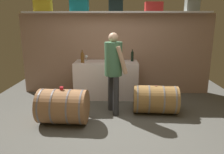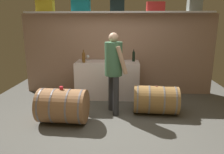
# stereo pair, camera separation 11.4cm
# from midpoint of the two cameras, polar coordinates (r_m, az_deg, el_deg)

# --- Properties ---
(ground_plane) EXTENTS (5.89, 7.39, 0.02)m
(ground_plane) POSITION_cam_midpoint_polar(r_m,az_deg,el_deg) (4.18, 0.03, -10.76)
(ground_plane) COLOR #53534E
(back_wall_panel) EXTENTS (4.69, 0.10, 1.97)m
(back_wall_panel) POSITION_cam_midpoint_polar(r_m,az_deg,el_deg) (5.42, 0.48, 6.00)
(back_wall_panel) COLOR #9F7C65
(back_wall_panel) RESTS_ON ground
(high_shelf_board) EXTENTS (4.31, 0.40, 0.03)m
(high_shelf_board) POSITION_cam_midpoint_polar(r_m,az_deg,el_deg) (5.23, 0.47, 16.72)
(high_shelf_board) COLOR white
(high_shelf_board) RESTS_ON back_wall_panel
(toolcase_yellow) EXTENTS (0.40, 0.25, 0.32)m
(toolcase_yellow) POSITION_cam_midpoint_polar(r_m,az_deg,el_deg) (5.54, -18.37, 17.71)
(toolcase_yellow) COLOR yellow
(toolcase_yellow) RESTS_ON high_shelf_board
(toolcase_teal) EXTENTS (0.43, 0.23, 0.32)m
(toolcase_teal) POSITION_cam_midpoint_polar(r_m,az_deg,el_deg) (5.32, -9.33, 18.38)
(toolcase_teal) COLOR #137886
(toolcase_teal) RESTS_ON high_shelf_board
(toolcase_black) EXTENTS (0.34, 0.27, 0.30)m
(toolcase_black) POSITION_cam_midpoint_polar(r_m,az_deg,el_deg) (5.24, 0.29, 18.55)
(toolcase_black) COLOR black
(toolcase_black) RESTS_ON high_shelf_board
(toolcase_red) EXTENTS (0.41, 0.22, 0.21)m
(toolcase_red) POSITION_cam_midpoint_polar(r_m,az_deg,el_deg) (5.29, 10.33, 17.79)
(toolcase_red) COLOR red
(toolcase_red) RESTS_ON high_shelf_board
(toolcase_grey) EXTENTS (0.31, 0.21, 0.36)m
(toolcase_grey) POSITION_cam_midpoint_polar(r_m,az_deg,el_deg) (5.49, 19.87, 17.83)
(toolcase_grey) COLOR gray
(toolcase_grey) RESTS_ON high_shelf_board
(work_cabinet) EXTENTS (1.48, 0.64, 0.87)m
(work_cabinet) POSITION_cam_midpoint_polar(r_m,az_deg,el_deg) (5.17, -2.14, -0.67)
(work_cabinet) COLOR white
(work_cabinet) RESTS_ON ground
(wine_bottle_amber) EXTENTS (0.07, 0.07, 0.29)m
(wine_bottle_amber) POSITION_cam_midpoint_polar(r_m,az_deg,el_deg) (4.98, -8.48, 5.20)
(wine_bottle_amber) COLOR brown
(wine_bottle_amber) RESTS_ON work_cabinet
(wine_bottle_dark) EXTENTS (0.07, 0.07, 0.28)m
(wine_bottle_dark) POSITION_cam_midpoint_polar(r_m,az_deg,el_deg) (5.14, 4.73, 5.58)
(wine_bottle_dark) COLOR black
(wine_bottle_dark) RESTS_ON work_cabinet
(wine_glass) EXTENTS (0.07, 0.07, 0.13)m
(wine_glass) POSITION_cam_midpoint_polar(r_m,az_deg,el_deg) (5.28, -7.41, 5.33)
(wine_glass) COLOR white
(wine_glass) RESTS_ON work_cabinet
(wine_barrel_near) EXTENTS (0.88, 0.66, 0.63)m
(wine_barrel_near) POSITION_cam_midpoint_polar(r_m,az_deg,el_deg) (3.97, -13.60, -7.54)
(wine_barrel_near) COLOR #9A6A43
(wine_barrel_near) RESTS_ON ground
(wine_barrel_far) EXTENTS (0.88, 0.60, 0.56)m
(wine_barrel_far) POSITION_cam_midpoint_polar(r_m,az_deg,el_deg) (4.36, 10.66, -5.83)
(wine_barrel_far) COLOR olive
(wine_barrel_far) RESTS_ON ground
(tasting_cup) EXTENTS (0.07, 0.07, 0.05)m
(tasting_cup) POSITION_cam_midpoint_polar(r_m,az_deg,el_deg) (3.86, -14.01, -2.90)
(tasting_cup) COLOR red
(tasting_cup) RESTS_ON wine_barrel_near
(winemaker_pouring) EXTENTS (0.45, 0.51, 1.58)m
(winemaker_pouring) POSITION_cam_midpoint_polar(r_m,az_deg,el_deg) (4.12, -0.35, 3.19)
(winemaker_pouring) COLOR #303135
(winemaker_pouring) RESTS_ON ground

